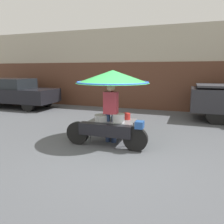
# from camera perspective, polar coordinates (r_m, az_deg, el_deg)

# --- Properties ---
(ground_plane) EXTENTS (36.00, 36.00, 0.00)m
(ground_plane) POSITION_cam_1_polar(r_m,az_deg,el_deg) (5.19, 1.34, -12.08)
(ground_plane) COLOR #4C4F54
(shopfront_building) EXTENTS (28.00, 2.06, 4.13)m
(shopfront_building) POSITION_cam_1_polar(r_m,az_deg,el_deg) (12.20, 12.64, 10.87)
(shopfront_building) COLOR #B2A893
(shopfront_building) RESTS_ON ground
(vendor_motorcycle_cart) EXTENTS (2.26, 2.05, 2.02)m
(vendor_motorcycle_cart) POSITION_cam_1_polar(r_m,az_deg,el_deg) (6.05, 0.00, 6.76)
(vendor_motorcycle_cart) COLOR black
(vendor_motorcycle_cart) RESTS_ON ground
(vendor_person) EXTENTS (0.38, 0.22, 1.66)m
(vendor_person) POSITION_cam_1_polar(r_m,az_deg,el_deg) (6.06, -0.31, 0.58)
(vendor_person) COLOR navy
(vendor_person) RESTS_ON ground
(parked_car) EXTENTS (4.56, 1.76, 1.56)m
(parked_car) POSITION_cam_1_polar(r_m,az_deg,el_deg) (12.92, -24.07, 4.67)
(parked_car) COLOR black
(parked_car) RESTS_ON ground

